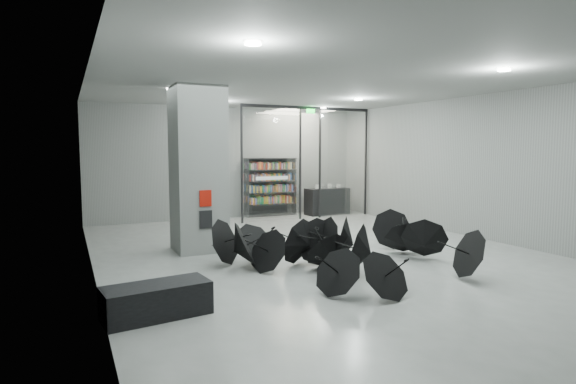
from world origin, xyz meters
name	(u,v)px	position (x,y,z in m)	size (l,w,h in m)	color
room	(328,134)	(0.00, 0.00, 2.84)	(14.00, 14.02, 4.01)	gray
column	(198,169)	(-2.50, 2.00, 2.00)	(1.20, 1.20, 4.00)	slate
fire_cabinet	(206,198)	(-2.50, 1.38, 1.35)	(0.28, 0.04, 0.38)	#A50A07
info_panel	(206,219)	(-2.50, 1.38, 0.85)	(0.30, 0.03, 0.42)	black
exit_sign	(311,111)	(2.40, 5.30, 3.82)	(0.30, 0.06, 0.15)	#0CE533
glass_partition	(308,158)	(2.39, 5.50, 2.18)	(5.06, 0.08, 4.00)	silver
bench	(157,300)	(-4.28, -2.27, 0.25)	(1.55, 0.66, 0.50)	black
bookshelf	(271,187)	(1.49, 6.75, 1.08)	(1.97, 0.39, 2.17)	black
shop_counter	(327,201)	(3.58, 6.13, 0.50)	(1.68, 0.67, 1.01)	black
umbrella_cluster	(336,253)	(-0.36, -0.97, 0.31)	(5.70, 4.58, 1.27)	black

